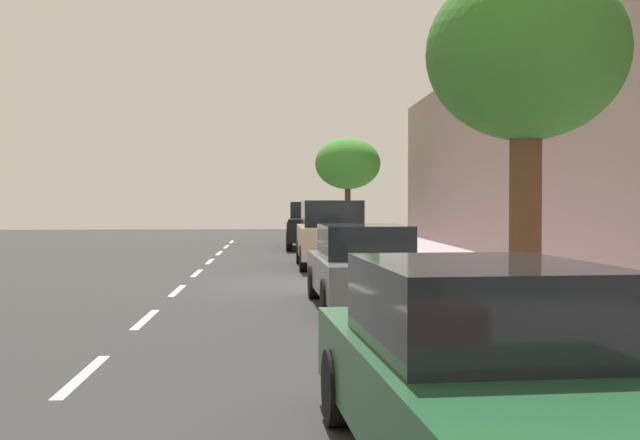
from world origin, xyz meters
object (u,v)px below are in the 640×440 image
at_px(street_tree_near_cyclist, 526,58).
at_px(parked_sedan_grey_mid, 364,266).
at_px(cyclist_with_backpack, 342,228).
at_px(street_tree_mid_block, 348,164).
at_px(bicycle_at_curb, 335,244).
at_px(parked_pickup_black_farthest, 311,227).
at_px(parked_sedan_green_second, 479,370).
at_px(parked_suv_tan_far, 331,233).

bearing_deg(street_tree_near_cyclist, parked_sedan_grey_mid, 121.29).
distance_m(cyclist_with_backpack, street_tree_near_cyclist, 17.50).
distance_m(cyclist_with_backpack, street_tree_mid_block, 11.27).
distance_m(bicycle_at_curb, street_tree_near_cyclist, 18.08).
bearing_deg(bicycle_at_curb, street_tree_near_cyclist, -85.35).
xyz_separation_m(street_tree_near_cyclist, street_tree_mid_block, (0.00, 28.03, -0.16)).
xyz_separation_m(parked_pickup_black_farthest, street_tree_near_cyclist, (2.14, -21.61, 3.12)).
xyz_separation_m(parked_sedan_green_second, cyclist_with_backpack, (0.96, 22.89, 0.24)).
relative_size(parked_pickup_black_farthest, cyclist_with_backpack, 3.27).
bearing_deg(cyclist_with_backpack, parked_pickup_black_farthest, 101.88).
height_order(street_tree_near_cyclist, street_tree_mid_block, street_tree_near_cyclist).
bearing_deg(street_tree_mid_block, parked_pickup_black_farthest, -108.43).
relative_size(parked_suv_tan_far, parked_pickup_black_farthest, 0.88).
bearing_deg(parked_sedan_grey_mid, street_tree_mid_block, 85.43).
height_order(parked_sedan_green_second, parked_pickup_black_farthest, parked_pickup_black_farthest).
bearing_deg(parked_pickup_black_farthest, street_tree_mid_block, 71.57).
relative_size(street_tree_near_cyclist, street_tree_mid_block, 1.04).
bearing_deg(parked_pickup_black_farthest, bicycle_at_curb, -79.94).
distance_m(parked_sedan_grey_mid, parked_pickup_black_farthest, 18.35).
distance_m(parked_sedan_green_second, street_tree_near_cyclist, 6.92).
bearing_deg(parked_pickup_black_farthest, street_tree_near_cyclist, -84.35).
relative_size(parked_sedan_grey_mid, bicycle_at_curb, 2.66).
bearing_deg(bicycle_at_curb, parked_suv_tan_far, -95.51).
bearing_deg(parked_suv_tan_far, cyclist_with_backpack, 81.52).
xyz_separation_m(cyclist_with_backpack, street_tree_near_cyclist, (1.21, -17.19, 3.03)).
height_order(parked_pickup_black_farthest, bicycle_at_curb, parked_pickup_black_farthest).
relative_size(parked_pickup_black_farthest, street_tree_mid_block, 1.07).
xyz_separation_m(parked_pickup_black_farthest, street_tree_mid_block, (2.14, 6.42, 2.96)).
height_order(parked_sedan_green_second, bicycle_at_curb, parked_sedan_green_second).
distance_m(parked_sedan_grey_mid, cyclist_with_backpack, 13.96).
distance_m(parked_suv_tan_far, parked_pickup_black_farthest, 9.54).
distance_m(parked_sedan_green_second, parked_sedan_grey_mid, 8.96).
bearing_deg(parked_sedan_green_second, parked_sedan_grey_mid, 88.79).
bearing_deg(parked_suv_tan_far, street_tree_near_cyclist, -80.72).
relative_size(bicycle_at_curb, street_tree_mid_block, 0.33).
xyz_separation_m(parked_sedan_grey_mid, street_tree_mid_block, (1.98, 24.77, 3.11)).
height_order(parked_pickup_black_farthest, cyclist_with_backpack, parked_pickup_black_farthest).
xyz_separation_m(parked_suv_tan_far, parked_pickup_black_farthest, (-0.16, 9.53, -0.13)).
distance_m(parked_sedan_green_second, parked_suv_tan_far, 17.77).
height_order(parked_suv_tan_far, street_tree_near_cyclist, street_tree_near_cyclist).
relative_size(bicycle_at_curb, street_tree_near_cyclist, 0.32).
xyz_separation_m(bicycle_at_curb, street_tree_near_cyclist, (1.44, -17.65, 3.64)).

